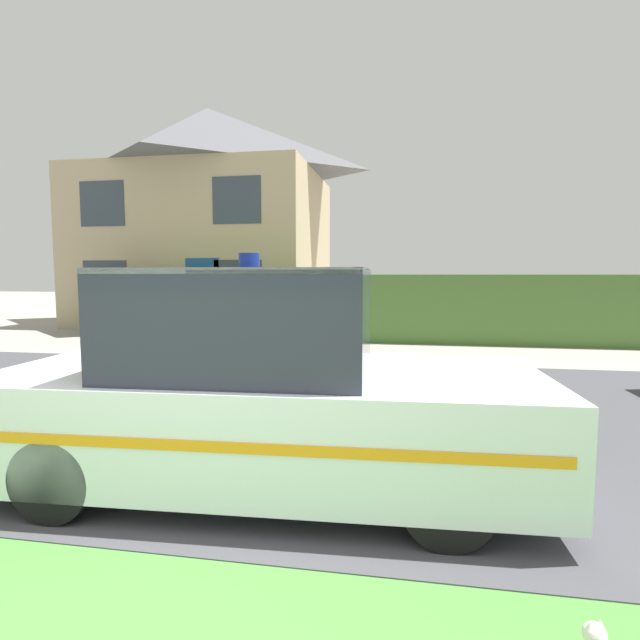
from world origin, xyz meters
TOP-DOWN VIEW (x-y plane):
  - road_strip at (0.00, 4.37)m, footprint 28.00×6.52m
  - garden_hedge at (0.25, 10.80)m, footprint 14.96×0.83m
  - police_car at (0.21, 2.19)m, footprint 4.18×1.93m
  - house_left at (-5.45, 14.93)m, footprint 7.81×6.30m

SIDE VIEW (x-z plane):
  - road_strip at x=0.00m, z-range 0.00..0.01m
  - police_car at x=0.21m, z-range -0.14..1.66m
  - garden_hedge at x=0.25m, z-range 0.00..1.64m
  - house_left at x=-5.45m, z-range 0.08..7.29m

